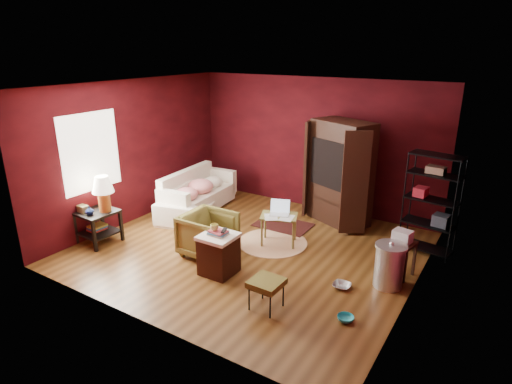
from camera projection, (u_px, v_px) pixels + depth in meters
room at (247, 172)px, 7.10m from camera, size 5.54×5.04×2.84m
sofa at (198, 190)px, 9.18m from camera, size 1.21×2.38×0.89m
armchair at (208, 232)px, 7.22m from camera, size 0.75×0.80×0.82m
pet_bowl_steel at (342, 280)px, 6.29m from camera, size 0.27×0.08×0.27m
pet_bowl_turquoise at (346, 314)px, 5.54m from camera, size 0.22×0.08×0.22m
vase at (90, 211)px, 7.44m from camera, size 0.19×0.20×0.15m
mug at (214, 227)px, 6.51m from camera, size 0.15×0.14×0.13m
side_table at (100, 203)px, 7.58m from camera, size 0.66×0.66×1.25m
sofa_cushions at (197, 193)px, 9.16m from camera, size 0.92×1.98×0.80m
hamper at (219, 253)px, 6.65m from camera, size 0.54×0.54×0.75m
footstool at (266, 284)px, 5.73m from camera, size 0.43×0.43×0.43m
rug_round at (273, 242)px, 7.78m from camera, size 1.49×1.49×0.01m
rug_oriental at (283, 225)px, 8.52m from camera, size 1.10×0.74×0.01m
laptop_desk at (279, 218)px, 7.60m from camera, size 0.76×0.67×0.79m
tv_armoire at (340, 171)px, 8.37m from camera, size 1.49×1.21×2.05m
wire_shelving at (432, 200)px, 7.11m from camera, size 0.90×0.49×1.75m
small_stand at (402, 242)px, 6.50m from camera, size 0.45×0.45×0.76m
trash_can at (389, 265)px, 6.28m from camera, size 0.46×0.46×0.72m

